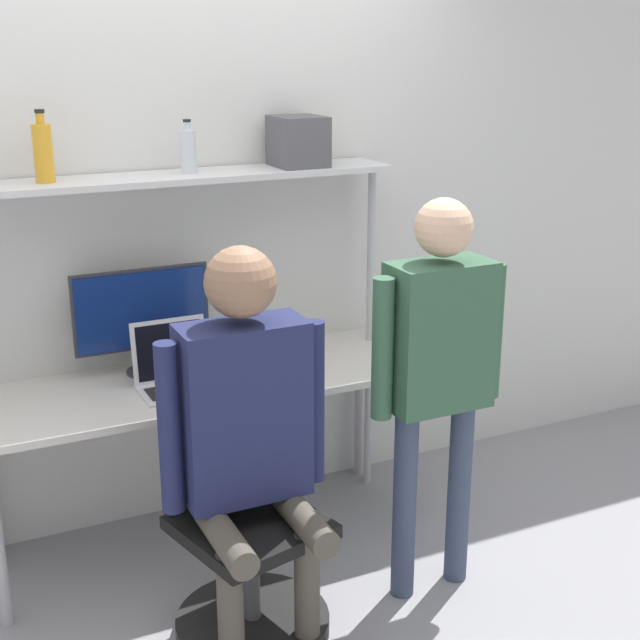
{
  "coord_description": "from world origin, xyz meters",
  "views": [
    {
      "loc": [
        -1.02,
        -2.94,
        2.07
      ],
      "look_at": [
        0.31,
        -0.15,
        1.08
      ],
      "focal_mm": 50.0,
      "sensor_mm": 36.0,
      "label": 1
    }
  ],
  "objects": [
    {
      "name": "bottle_clear",
      "position": [
        0.03,
        0.48,
        1.64
      ],
      "size": [
        0.06,
        0.06,
        0.21
      ],
      "color": "silver",
      "rests_on": "shelf_unit"
    },
    {
      "name": "cell_phone",
      "position": [
        0.15,
        0.28,
        0.74
      ],
      "size": [
        0.07,
        0.15,
        0.01
      ],
      "color": "#264C8C",
      "rests_on": "desk"
    },
    {
      "name": "ground_plane",
      "position": [
        0.0,
        0.0,
        0.0
      ],
      "size": [
        12.0,
        12.0,
        0.0
      ],
      "primitive_type": "plane",
      "color": "gray"
    },
    {
      "name": "monitor",
      "position": [
        -0.19,
        0.51,
        0.99
      ],
      "size": [
        0.56,
        0.16,
        0.45
      ],
      "color": "#333338",
      "rests_on": "desk"
    },
    {
      "name": "office_chair",
      "position": [
        -0.07,
        -0.31,
        0.27
      ],
      "size": [
        0.56,
        0.56,
        0.9
      ],
      "color": "black",
      "rests_on": "ground_plane"
    },
    {
      "name": "desk",
      "position": [
        0.0,
        0.33,
        0.66
      ],
      "size": [
        1.85,
        0.62,
        0.73
      ],
      "color": "beige",
      "rests_on": "ground_plane"
    },
    {
      "name": "bottle_amber",
      "position": [
        -0.52,
        0.48,
        1.67
      ],
      "size": [
        0.07,
        0.07,
        0.27
      ],
      "color": "gold",
      "rests_on": "shelf_unit"
    },
    {
      "name": "shelf_unit",
      "position": [
        0.0,
        0.48,
        1.36
      ],
      "size": [
        1.76,
        0.3,
        1.55
      ],
      "color": "silver",
      "rests_on": "ground_plane"
    },
    {
      "name": "storage_box",
      "position": [
        0.5,
        0.48,
        1.66
      ],
      "size": [
        0.2,
        0.23,
        0.21
      ],
      "color": "#4C4C51",
      "rests_on": "shelf_unit"
    },
    {
      "name": "person_standing",
      "position": [
        0.67,
        -0.38,
        0.97
      ],
      "size": [
        0.54,
        0.21,
        1.54
      ],
      "color": "#38425B",
      "rests_on": "ground_plane"
    },
    {
      "name": "wall_back",
      "position": [
        0.0,
        0.67,
        1.35
      ],
      "size": [
        8.0,
        0.06,
        2.7
      ],
      "color": "silver",
      "rests_on": "ground_plane"
    },
    {
      "name": "laptop",
      "position": [
        -0.12,
        0.31,
        0.81
      ],
      "size": [
        0.3,
        0.26,
        0.26
      ],
      "color": "silver",
      "rests_on": "desk"
    },
    {
      "name": "person_seated",
      "position": [
        -0.06,
        -0.35,
        0.84
      ],
      "size": [
        0.6,
        0.48,
        1.43
      ],
      "color": "#4C473D",
      "rests_on": "ground_plane"
    }
  ]
}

